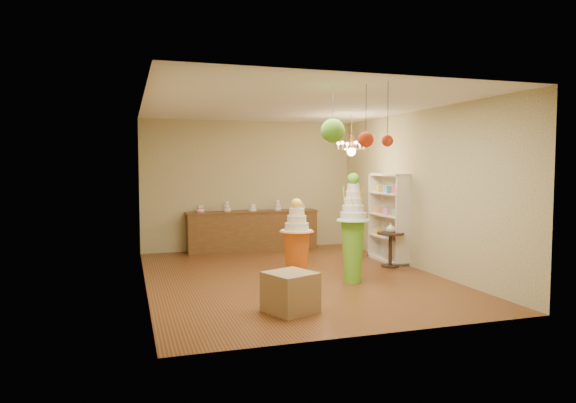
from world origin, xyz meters
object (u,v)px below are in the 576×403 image
object	(u,v)px
pedestal_orange	(297,253)
round_table	(390,245)
sideboard	(253,230)
pedestal_green	(353,237)

from	to	relation	value
pedestal_orange	round_table	world-z (taller)	pedestal_orange
pedestal_orange	sideboard	bearing A→B (deg)	86.16
pedestal_green	pedestal_orange	distance (m)	1.16
pedestal_green	round_table	bearing A→B (deg)	38.61
sideboard	round_table	world-z (taller)	sideboard
sideboard	pedestal_green	bearing A→B (deg)	-77.28
pedestal_green	sideboard	distance (m)	3.80
pedestal_green	round_table	distance (m)	1.65
pedestal_orange	sideboard	xyz separation A→B (m)	(0.27, 4.03, -0.13)
pedestal_green	sideboard	world-z (taller)	pedestal_green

